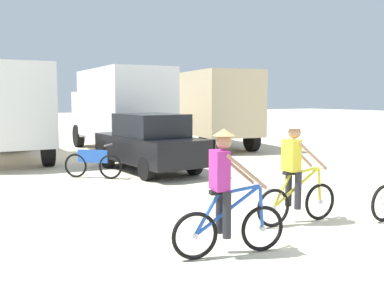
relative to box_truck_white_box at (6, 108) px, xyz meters
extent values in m
plane|color=beige|center=(3.18, -11.64, -1.87)|extent=(120.00, 120.00, 0.00)
cube|color=white|center=(-0.02, -0.58, 0.13)|extent=(2.59, 5.28, 2.70)
cylinder|color=black|center=(1.12, 2.69, -1.37)|extent=(0.36, 1.01, 1.00)
cylinder|color=black|center=(0.94, -2.30, -1.37)|extent=(0.36, 1.01, 1.00)
cube|color=white|center=(4.32, -0.45, 0.13)|extent=(2.58, 5.28, 2.70)
cube|color=silver|center=(4.43, 2.94, -0.37)|extent=(2.25, 1.58, 2.00)
cube|color=black|center=(4.46, 3.64, -0.02)|extent=(2.03, 0.15, 0.80)
cylinder|color=black|center=(3.41, 2.88, -1.37)|extent=(0.35, 1.01, 1.00)
cylinder|color=black|center=(5.45, 2.81, -1.37)|extent=(0.35, 1.01, 1.00)
cylinder|color=black|center=(3.24, -2.11, -1.37)|extent=(0.35, 1.01, 1.00)
cylinder|color=black|center=(5.28, -2.18, -1.37)|extent=(0.35, 1.01, 1.00)
cube|color=#CCB78E|center=(8.46, -0.61, 0.13)|extent=(3.19, 5.51, 2.70)
cube|color=silver|center=(9.00, 2.75, -0.37)|extent=(2.41, 1.83, 2.00)
cube|color=black|center=(9.11, 3.44, -0.02)|extent=(2.01, 0.40, 0.80)
cylinder|color=black|center=(7.97, 2.81, -1.37)|extent=(0.47, 1.04, 1.00)
cylinder|color=black|center=(9.99, 2.49, -1.37)|extent=(0.47, 1.04, 1.00)
cylinder|color=black|center=(7.19, -2.11, -1.37)|extent=(0.47, 1.04, 1.00)
cylinder|color=black|center=(9.20, -2.44, -1.37)|extent=(0.47, 1.04, 1.00)
cube|color=black|center=(3.37, -4.92, -1.17)|extent=(2.04, 4.31, 0.76)
cube|color=black|center=(3.38, -5.07, -0.45)|extent=(1.74, 2.20, 0.68)
cylinder|color=black|center=(2.50, -3.67, -1.55)|extent=(0.26, 0.65, 0.64)
cylinder|color=black|center=(4.06, -3.57, -1.55)|extent=(0.26, 0.65, 0.64)
cylinder|color=black|center=(2.68, -6.27, -1.55)|extent=(0.26, 0.65, 0.64)
cylinder|color=black|center=(4.23, -6.16, -1.55)|extent=(0.26, 0.65, 0.64)
torus|color=black|center=(1.84, -12.27, -1.53)|extent=(0.68, 0.18, 0.68)
cylinder|color=silver|center=(1.84, -12.27, -1.53)|extent=(0.09, 0.09, 0.08)
torus|color=black|center=(0.81, -12.07, -1.53)|extent=(0.68, 0.18, 0.68)
cylinder|color=silver|center=(0.81, -12.07, -1.53)|extent=(0.09, 0.09, 0.08)
cylinder|color=blue|center=(1.30, -12.17, -1.21)|extent=(1.02, 0.24, 0.68)
cylinder|color=blue|center=(1.47, -12.20, -0.93)|extent=(0.66, 0.17, 0.13)
cylinder|color=blue|center=(0.98, -12.11, -1.25)|extent=(0.39, 0.12, 0.59)
cylinder|color=blue|center=(1.82, -12.26, -1.21)|extent=(0.11, 0.07, 0.64)
cylinder|color=silver|center=(1.79, -12.26, -0.89)|extent=(0.13, 0.52, 0.04)
cube|color=black|center=(1.15, -12.14, -0.94)|extent=(0.26, 0.16, 0.06)
cube|color=#AD2D8C|center=(1.17, -12.14, -0.63)|extent=(0.26, 0.35, 0.56)
sphere|color=#A87A5B|center=(1.23, -12.15, -0.23)|extent=(0.22, 0.22, 0.22)
cone|color=tan|center=(1.23, -12.15, -0.10)|extent=(0.32, 0.32, 0.10)
cylinder|color=#26262B|center=(1.25, -12.02, -1.24)|extent=(0.12, 0.12, 0.66)
cylinder|color=#26262B|center=(1.20, -12.28, -1.24)|extent=(0.12, 0.12, 0.66)
cylinder|color=#A87A5B|center=(1.53, -12.03, -0.65)|extent=(0.63, 0.12, 0.53)
cylinder|color=#A87A5B|center=(1.47, -12.38, -0.65)|extent=(0.62, 0.21, 0.53)
torus|color=black|center=(3.83, -11.46, -1.53)|extent=(0.68, 0.10, 0.68)
cylinder|color=silver|center=(3.83, -11.46, -1.53)|extent=(0.08, 0.08, 0.08)
torus|color=black|center=(2.78, -11.40, -1.53)|extent=(0.68, 0.10, 0.68)
cylinder|color=silver|center=(2.78, -11.40, -1.53)|extent=(0.08, 0.08, 0.08)
cylinder|color=gold|center=(3.28, -11.43, -1.21)|extent=(1.03, 0.11, 0.68)
cylinder|color=gold|center=(3.45, -11.44, -0.93)|extent=(0.66, 0.09, 0.13)
cylinder|color=gold|center=(2.96, -11.41, -1.25)|extent=(0.39, 0.07, 0.59)
cylinder|color=gold|center=(3.81, -11.46, -1.21)|extent=(0.10, 0.06, 0.64)
cylinder|color=silver|center=(3.78, -11.46, -0.89)|extent=(0.07, 0.52, 0.04)
cube|color=black|center=(3.13, -11.42, -0.94)|extent=(0.25, 0.13, 0.06)
cube|color=gold|center=(3.15, -11.42, -0.63)|extent=(0.22, 0.33, 0.56)
sphere|color=#A87A5B|center=(3.21, -11.43, -0.23)|extent=(0.22, 0.22, 0.22)
cone|color=silver|center=(3.21, -11.43, -0.10)|extent=(0.32, 0.32, 0.10)
cylinder|color=#26262B|center=(3.22, -11.30, -1.24)|extent=(0.12, 0.12, 0.66)
cylinder|color=#26262B|center=(3.20, -11.55, -1.24)|extent=(0.12, 0.12, 0.66)
cylinder|color=#A87A5B|center=(3.50, -11.26, -0.65)|extent=(0.63, 0.05, 0.53)
cylinder|color=#A87A5B|center=(3.47, -11.62, -0.65)|extent=(0.63, 0.13, 0.53)
torus|color=black|center=(4.76, -12.13, -1.53)|extent=(0.68, 0.07, 0.68)
cylinder|color=silver|center=(4.76, -12.13, -1.53)|extent=(0.08, 0.08, 0.08)
torus|color=black|center=(1.90, -5.58, -1.53)|extent=(0.54, 0.51, 0.68)
torus|color=black|center=(1.14, -4.86, -1.53)|extent=(0.54, 0.51, 0.68)
cube|color=blue|center=(1.52, -5.22, -1.25)|extent=(0.68, 0.64, 0.36)
cylinder|color=silver|center=(1.87, -5.54, -0.92)|extent=(0.37, 0.39, 0.04)
camera|label=1|loc=(-2.24, -17.29, 0.38)|focal=41.89mm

